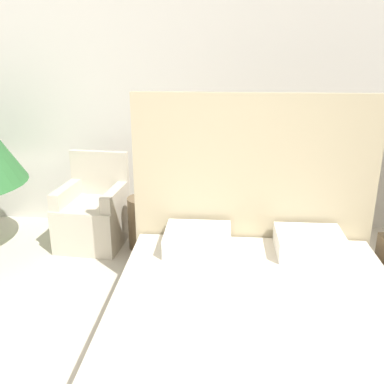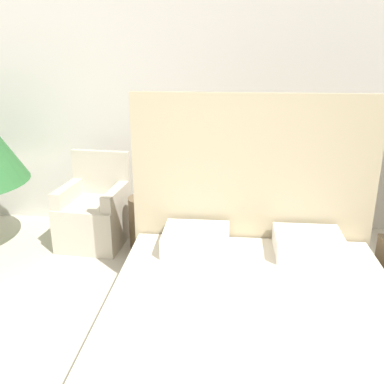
{
  "view_description": "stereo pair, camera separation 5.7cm",
  "coord_description": "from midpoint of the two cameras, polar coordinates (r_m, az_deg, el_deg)",
  "views": [
    {
      "loc": [
        0.29,
        -0.86,
        1.86
      ],
      "look_at": [
        0.04,
        2.5,
        0.69
      ],
      "focal_mm": 40.0,
      "sensor_mm": 36.0,
      "label": 1
    },
    {
      "loc": [
        0.34,
        -0.86,
        1.86
      ],
      "look_at": [
        0.04,
        2.5,
        0.69
      ],
      "focal_mm": 40.0,
      "sensor_mm": 36.0,
      "label": 2
    }
  ],
  "objects": [
    {
      "name": "armchair_near_window_left",
      "position": [
        4.25,
        -12.52,
        -3.15
      ],
      "size": [
        0.64,
        0.65,
        0.87
      ],
      "rotation": [
        0.0,
        0.0,
        -0.09
      ],
      "color": "beige",
      "rests_on": "ground_plane"
    },
    {
      "name": "bed",
      "position": [
        2.57,
        8.96,
        -18.48
      ],
      "size": [
        1.74,
        2.08,
        1.55
      ],
      "color": "#8C7A5B",
      "rests_on": "ground_plane"
    },
    {
      "name": "wall_back",
      "position": [
        4.39,
        1.13,
        13.82
      ],
      "size": [
        10.0,
        0.06,
        2.9
      ],
      "color": "silver",
      "rests_on": "ground_plane"
    },
    {
      "name": "armchair_near_window_right",
      "position": [
        4.07,
        1.53,
        -3.73
      ],
      "size": [
        0.62,
        0.63,
        0.87
      ],
      "rotation": [
        0.0,
        0.0,
        -0.06
      ],
      "color": "beige",
      "rests_on": "ground_plane"
    },
    {
      "name": "side_table",
      "position": [
        4.1,
        -5.78,
        -4.03
      ],
      "size": [
        0.32,
        0.32,
        0.5
      ],
      "color": "brown",
      "rests_on": "ground_plane"
    }
  ]
}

